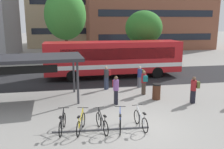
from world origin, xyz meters
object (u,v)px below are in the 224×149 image
transit_shelter (22,60)px  commuter_red_pack_4 (107,76)px  parked_bicycle_black_0 (62,124)px  street_tree_1 (65,15)px  parked_bicycle_black_2 (102,123)px  parked_bicycle_silver_4 (141,120)px  commuter_olive_pack_3 (194,88)px  city_bus (113,58)px  parked_bicycle_blue_3 (120,122)px  commuter_red_pack_1 (116,88)px  street_tree_0 (144,28)px  commuter_teal_pack_0 (144,81)px  commuter_olive_pack_5 (140,75)px  trash_bin (156,91)px  parked_bicycle_yellow_1 (81,124)px

transit_shelter → commuter_red_pack_4: size_ratio=4.33×
parked_bicycle_black_0 → street_tree_1: 19.48m
parked_bicycle_black_2 → parked_bicycle_silver_4: 1.84m
commuter_olive_pack_3 → street_tree_1: size_ratio=0.20×
city_bus → parked_bicycle_blue_3: city_bus is taller
commuter_red_pack_1 → street_tree_1: bearing=-171.7°
commuter_olive_pack_3 → street_tree_1: street_tree_1 is taller
parked_bicycle_black_2 → street_tree_0: bearing=-34.6°
commuter_teal_pack_0 → commuter_olive_pack_5: (0.29, 1.88, -0.01)m
commuter_olive_pack_3 → commuter_red_pack_4: bearing=-35.4°
commuter_red_pack_1 → street_tree_0: bearing=152.7°
parked_bicycle_blue_3 → transit_shelter: transit_shelter is taller
city_bus → street_tree_1: size_ratio=1.42×
parked_bicycle_black_0 → trash_bin: size_ratio=1.66×
commuter_olive_pack_3 → commuter_olive_pack_5: (-2.17, 4.14, -0.01)m
commuter_olive_pack_5 → commuter_olive_pack_3: bearing=96.2°
parked_bicycle_yellow_1 → parked_bicycle_black_0: bearing=96.8°
parked_bicycle_yellow_1 → commuter_olive_pack_5: (4.89, 6.89, 0.57)m
parked_bicycle_black_2 → parked_bicycle_silver_4: bearing=-100.8°
parked_bicycle_silver_4 → transit_shelter: size_ratio=0.23×
street_tree_1 → parked_bicycle_black_2: bearing=-85.5°
parked_bicycle_black_2 → commuter_olive_pack_3: size_ratio=1.02×
parked_bicycle_blue_3 → commuter_red_pack_1: size_ratio=0.97×
parked_bicycle_black_2 → trash_bin: bearing=-56.4°
parked_bicycle_blue_3 → commuter_olive_pack_3: 6.04m
parked_bicycle_black_2 → commuter_olive_pack_5: bearing=-39.7°
parked_bicycle_yellow_1 → commuter_teal_pack_0: size_ratio=1.00×
city_bus → commuter_red_pack_4: bearing=72.2°
commuter_red_pack_1 → transit_shelter: bearing=-107.6°
parked_bicycle_silver_4 → trash_bin: (2.29, 4.01, 0.13)m
parked_bicycle_blue_3 → street_tree_1: street_tree_1 is taller
parked_bicycle_yellow_1 → trash_bin: 6.40m
parked_bicycle_black_2 → street_tree_1: (-1.48, 19.00, 5.27)m
transit_shelter → commuter_olive_pack_5: transit_shelter is taller
parked_bicycle_blue_3 → commuter_red_pack_4: (0.51, 6.96, 0.61)m
commuter_teal_pack_0 → commuter_red_pack_1: size_ratio=0.95×
parked_bicycle_silver_4 → street_tree_1: street_tree_1 is taller
transit_shelter → commuter_red_pack_1: (5.54, -1.54, -1.66)m
commuter_red_pack_4 → commuter_olive_pack_3: bearing=107.2°
parked_bicycle_black_2 → commuter_teal_pack_0: 6.31m
parked_bicycle_black_0 → trash_bin: (5.92, 3.75, 0.13)m
trash_bin → parked_bicycle_silver_4: bearing=-119.8°
parked_bicycle_silver_4 → street_tree_0: (4.76, 14.70, 3.89)m
parked_bicycle_yellow_1 → commuter_olive_pack_3: size_ratio=1.00×
commuter_olive_pack_5 → trash_bin: commuter_olive_pack_5 is taller
parked_bicycle_black_0 → parked_bicycle_black_2: same height
parked_bicycle_silver_4 → commuter_red_pack_4: bearing=-1.0°
parked_bicycle_blue_3 → street_tree_0: 16.30m
commuter_olive_pack_3 → street_tree_0: 12.29m
transit_shelter → trash_bin: (8.32, -1.09, -2.15)m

